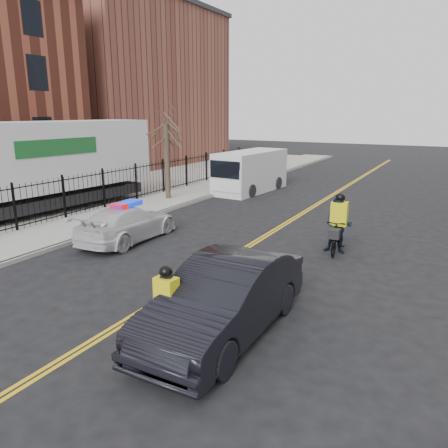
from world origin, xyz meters
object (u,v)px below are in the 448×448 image
Objects in this scene: police_cruiser at (128,223)px; cargo_van at (249,172)px; cyclist_near at (167,318)px; cyclist_far at (338,230)px; dark_sedan at (225,298)px; semi_trailer at (20,164)px.

cargo_van reaches higher than police_cruiser.
cyclist_near is 8.10m from cyclist_far.
dark_sedan is 7.01m from cyclist_far.
semi_trailer is 14.56m from cyclist_far.
cargo_van is at bearing -89.90° from police_cruiser.
police_cruiser is 8.16m from cyclist_near.
cargo_van is at bearing 113.72° from dark_sedan.
semi_trailer is (-6.94, 0.77, 1.80)m from police_cruiser.
cyclist_far is (1.54, 7.95, 0.22)m from cyclist_near.
police_cruiser is at bearing -167.70° from cyclist_far.
cyclist_near is (-0.85, -0.98, -0.24)m from dark_sedan.
dark_sedan is at bearing 143.24° from police_cruiser.
cargo_van is (-7.22, 16.46, 0.35)m from dark_sedan.
police_cruiser is at bearing -83.10° from cargo_van.
police_cruiser is 0.78× the size of cargo_van.
cyclist_far is at bearing -164.90° from police_cruiser.
semi_trailer is at bearing -115.77° from cargo_van.
semi_trailer reaches higher than dark_sedan.
police_cruiser is 0.90× the size of dark_sedan.
cyclist_near reaches higher than dark_sedan.
semi_trailer is at bearing 158.41° from dark_sedan.
cyclist_near is (12.84, -6.41, -1.86)m from semi_trailer.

